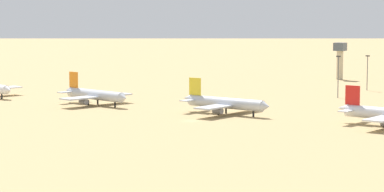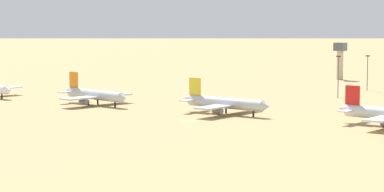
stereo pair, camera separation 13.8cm
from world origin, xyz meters
name	(u,v)px [view 1 (the left image)]	position (x,y,z in m)	size (l,w,h in m)	color
ground	(190,121)	(0.00, 0.00, 0.00)	(4000.00, 4000.00, 0.00)	tan
parked_jet_orange_2	(95,95)	(-52.97, 16.54, 3.75)	(34.50, 29.45, 11.44)	silver
parked_jet_yellow_3	(225,103)	(0.23, 19.79, 3.77)	(34.85, 29.35, 11.51)	silver
control_tower	(340,57)	(-25.65, 169.16, 10.98)	(5.20, 5.20, 18.19)	#C6B793
light_pole_west	(367,70)	(7.11, 124.14, 8.70)	(1.80, 0.50, 15.00)	#59595E
light_pole_east	(338,74)	(9.57, 88.69, 9.49)	(1.80, 0.50, 16.54)	#59595E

